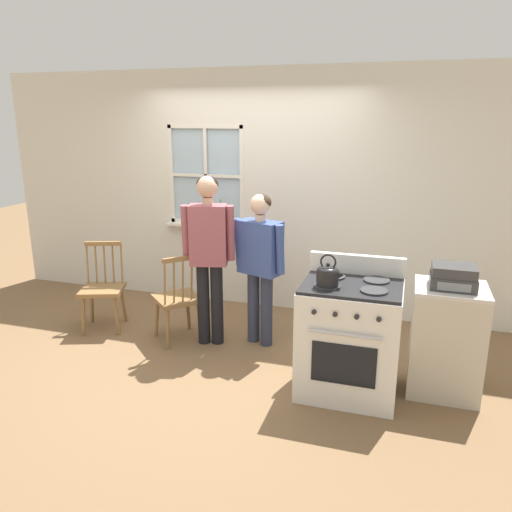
% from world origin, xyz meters
% --- Properties ---
extents(ground_plane, '(16.00, 16.00, 0.00)m').
position_xyz_m(ground_plane, '(0.00, 0.00, 0.00)').
color(ground_plane, brown).
extents(wall_back, '(6.40, 0.16, 2.70)m').
position_xyz_m(wall_back, '(0.03, 1.40, 1.34)').
color(wall_back, silver).
rests_on(wall_back, ground_plane).
extents(chair_by_window, '(0.53, 0.52, 0.91)m').
position_xyz_m(chair_by_window, '(-1.31, 0.23, 0.43)').
color(chair_by_window, olive).
rests_on(chair_by_window, ground_plane).
extents(chair_near_wall, '(0.58, 0.58, 0.91)m').
position_xyz_m(chair_near_wall, '(-0.43, 0.20, 0.43)').
color(chair_near_wall, olive).
rests_on(chair_near_wall, ground_plane).
extents(person_elderly_left, '(0.51, 0.29, 1.66)m').
position_xyz_m(person_elderly_left, '(-0.10, 0.23, 1.00)').
color(person_elderly_left, black).
rests_on(person_elderly_left, ground_plane).
extents(person_teen_center, '(0.57, 0.33, 1.49)m').
position_xyz_m(person_teen_center, '(0.37, 0.37, 0.89)').
color(person_teen_center, '#2D3347').
rests_on(person_teen_center, ground_plane).
extents(stove, '(0.78, 0.68, 1.08)m').
position_xyz_m(stove, '(1.32, -0.28, 0.47)').
color(stove, white).
rests_on(stove, ground_plane).
extents(kettle, '(0.21, 0.17, 0.25)m').
position_xyz_m(kettle, '(1.14, -0.41, 1.02)').
color(kettle, black).
rests_on(kettle, stove).
extents(potted_plant, '(0.16, 0.16, 0.34)m').
position_xyz_m(potted_plant, '(-0.40, 1.31, 1.03)').
color(potted_plant, '#42474C').
rests_on(potted_plant, wall_back).
extents(side_counter, '(0.55, 0.50, 0.90)m').
position_xyz_m(side_counter, '(2.06, -0.05, 0.45)').
color(side_counter, beige).
rests_on(side_counter, ground_plane).
extents(stereo, '(0.34, 0.29, 0.18)m').
position_xyz_m(stereo, '(2.06, -0.07, 0.99)').
color(stereo, '#38383A').
rests_on(stereo, side_counter).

